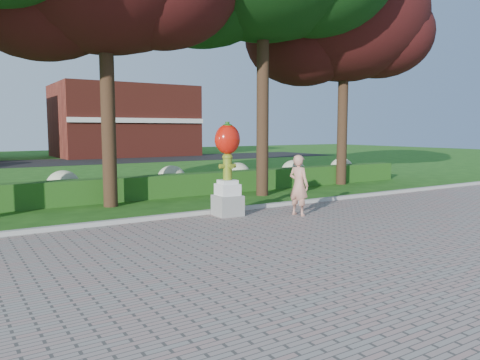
# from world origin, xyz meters

# --- Properties ---
(ground) EXTENTS (100.00, 100.00, 0.00)m
(ground) POSITION_xyz_m (0.00, 0.00, 0.00)
(ground) COLOR #1E4F13
(ground) RESTS_ON ground
(walkway) EXTENTS (40.00, 14.00, 0.04)m
(walkway) POSITION_xyz_m (0.00, -4.00, 0.02)
(walkway) COLOR gray
(walkway) RESTS_ON ground
(curb) EXTENTS (40.00, 0.18, 0.15)m
(curb) POSITION_xyz_m (0.00, 3.00, 0.07)
(curb) COLOR #ADADA5
(curb) RESTS_ON ground
(lawn_hedge) EXTENTS (24.00, 0.70, 0.80)m
(lawn_hedge) POSITION_xyz_m (0.00, 7.00, 0.40)
(lawn_hedge) COLOR #224A15
(lawn_hedge) RESTS_ON ground
(hydrangea_row) EXTENTS (20.10, 1.10, 0.99)m
(hydrangea_row) POSITION_xyz_m (0.57, 8.00, 0.55)
(hydrangea_row) COLOR beige
(hydrangea_row) RESTS_ON ground
(street) EXTENTS (50.00, 8.00, 0.02)m
(street) POSITION_xyz_m (0.00, 28.00, 0.01)
(street) COLOR black
(street) RESTS_ON ground
(building_right) EXTENTS (12.00, 8.00, 6.40)m
(building_right) POSITION_xyz_m (8.00, 34.00, 3.20)
(building_right) COLOR maroon
(building_right) RESTS_ON ground
(tree_far_right) EXTENTS (7.88, 6.72, 10.21)m
(tree_far_right) POSITION_xyz_m (8.40, 6.58, 6.97)
(tree_far_right) COLOR black
(tree_far_right) RESTS_ON ground
(hydrant_sculpture) EXTENTS (0.76, 0.74, 2.59)m
(hydrant_sculpture) POSITION_xyz_m (0.20, 2.50, 1.41)
(hydrant_sculpture) COLOR gray
(hydrant_sculpture) RESTS_ON walkway
(woman) EXTENTS (0.53, 0.69, 1.69)m
(woman) POSITION_xyz_m (1.87, 1.45, 0.88)
(woman) COLOR tan
(woman) RESTS_ON walkway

